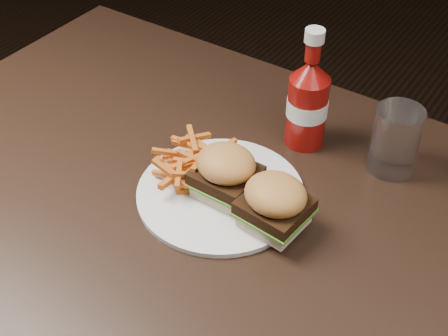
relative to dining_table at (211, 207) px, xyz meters
The scene contains 7 objects.
dining_table is the anchor object (origin of this frame).
plate 0.03m from the dining_table, 59.12° to the left, with size 0.27×0.27×0.01m, color white.
sandwich_half_a 0.05m from the dining_table, 41.62° to the left, with size 0.08×0.08×0.02m, color #F8E8BB.
sandwich_half_b 0.12m from the dining_table, ahead, with size 0.08×0.08×0.02m, color beige.
fries_pile 0.08m from the dining_table, 152.49° to the left, with size 0.11×0.11×0.05m, color #D46631, non-canonical shape.
ketchup_bottle 0.23m from the dining_table, 75.94° to the left, with size 0.07×0.07×0.14m, color maroon.
tumbler 0.32m from the dining_table, 48.11° to the left, with size 0.08×0.08×0.12m, color white.
Camera 1 is at (0.41, -0.58, 1.43)m, focal length 50.00 mm.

